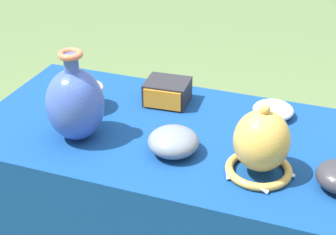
# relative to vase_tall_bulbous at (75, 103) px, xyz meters

# --- Properties ---
(display_table) EXTENTS (1.23, 0.62, 0.78)m
(display_table) POSITION_rel_vase_tall_bulbous_xyz_m (0.26, 0.11, -0.20)
(display_table) COLOR olive
(display_table) RESTS_ON ground_plane
(vase_tall_bulbous) EXTENTS (0.17, 0.17, 0.27)m
(vase_tall_bulbous) POSITION_rel_vase_tall_bulbous_xyz_m (0.00, 0.00, 0.00)
(vase_tall_bulbous) COLOR #3851A8
(vase_tall_bulbous) RESTS_ON display_table
(vase_dome_bell) EXTENTS (0.18, 0.19, 0.21)m
(vase_dome_bell) POSITION_rel_vase_tall_bulbous_xyz_m (0.54, 0.00, -0.03)
(vase_dome_bell) COLOR gold
(vase_dome_bell) RESTS_ON display_table
(mosaic_tile_box) EXTENTS (0.15, 0.13, 0.08)m
(mosaic_tile_box) POSITION_rel_vase_tall_bulbous_xyz_m (0.17, 0.29, -0.07)
(mosaic_tile_box) COLOR #232328
(mosaic_tile_box) RESTS_ON display_table
(bowl_shallow_slate) EXTENTS (0.14, 0.14, 0.07)m
(bowl_shallow_slate) POSITION_rel_vase_tall_bulbous_xyz_m (0.29, 0.01, -0.07)
(bowl_shallow_slate) COLOR slate
(bowl_shallow_slate) RESTS_ON display_table
(bowl_shallow_ivory) EXTENTS (0.13, 0.13, 0.05)m
(bowl_shallow_ivory) POSITION_rel_vase_tall_bulbous_xyz_m (0.52, 0.32, -0.09)
(bowl_shallow_ivory) COLOR white
(bowl_shallow_ivory) RESTS_ON display_table
(cup_wide_rose) EXTENTS (0.12, 0.12, 0.08)m
(cup_wide_rose) POSITION_rel_vase_tall_bulbous_xyz_m (-0.06, 0.16, -0.07)
(cup_wide_rose) COLOR #D19399
(cup_wide_rose) RESTS_ON display_table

